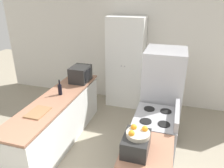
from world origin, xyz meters
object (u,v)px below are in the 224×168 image
at_px(pantry_cabinet, 126,63).
at_px(refrigerator, 162,96).
at_px(microwave, 80,74).
at_px(stove, 154,141).
at_px(fruit_bowl, 138,133).
at_px(wine_bottle, 60,89).
at_px(toaster_oven, 136,144).

bearing_deg(pantry_cabinet, refrigerator, -49.83).
bearing_deg(refrigerator, microwave, 175.02).
bearing_deg(microwave, stove, -29.96).
relative_size(stove, fruit_bowl, 3.92).
height_order(microwave, wine_bottle, microwave).
xyz_separation_m(microwave, toaster_oven, (1.50, -1.80, -0.05)).
relative_size(pantry_cabinet, wine_bottle, 7.51).
distance_m(stove, toaster_oven, 1.02).
xyz_separation_m(pantry_cabinet, wine_bottle, (-0.80, -1.68, -0.06)).
bearing_deg(refrigerator, stove, -91.47).
bearing_deg(stove, fruit_bowl, -99.02).
bearing_deg(wine_bottle, pantry_cabinet, 64.45).
distance_m(wine_bottle, fruit_bowl, 1.95).
bearing_deg(toaster_oven, pantry_cabinet, 105.82).
bearing_deg(microwave, fruit_bowl, -49.72).
distance_m(toaster_oven, fruit_bowl, 0.14).
relative_size(refrigerator, fruit_bowl, 6.39).
bearing_deg(fruit_bowl, stove, 80.98).
xyz_separation_m(wine_bottle, fruit_bowl, (1.61, -1.10, 0.15)).
relative_size(refrigerator, microwave, 3.85).
relative_size(pantry_cabinet, refrigerator, 1.23).
distance_m(stove, wine_bottle, 1.84).
relative_size(pantry_cabinet, toaster_oven, 5.37).
relative_size(stove, wine_bottle, 3.74).
bearing_deg(pantry_cabinet, fruit_bowl, -73.87).
bearing_deg(wine_bottle, toaster_oven, -34.83).
bearing_deg(wine_bottle, refrigerator, 17.23).
height_order(pantry_cabinet, stove, pantry_cabinet).
bearing_deg(microwave, wine_bottle, -97.42).
xyz_separation_m(refrigerator, wine_bottle, (-1.76, -0.55, 0.14)).
height_order(refrigerator, microwave, refrigerator).
bearing_deg(stove, microwave, 150.04).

